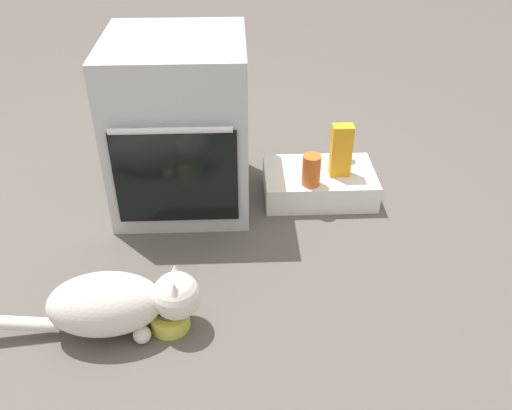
% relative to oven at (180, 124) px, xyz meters
% --- Properties ---
extents(ground, '(8.00, 8.00, 0.00)m').
position_rel_oven_xyz_m(ground, '(0.09, -0.36, -0.37)').
color(ground, '#56514C').
extents(oven, '(0.57, 0.62, 0.73)m').
position_rel_oven_xyz_m(oven, '(0.00, 0.00, 0.00)').
color(oven, '#B7BABF').
rests_on(oven, ground).
extents(pantry_cabinet, '(0.50, 0.33, 0.13)m').
position_rel_oven_xyz_m(pantry_cabinet, '(0.62, -0.02, -0.30)').
color(pantry_cabinet, white).
rests_on(pantry_cabinet, ground).
extents(food_bowl, '(0.14, 0.14, 0.09)m').
position_rel_oven_xyz_m(food_bowl, '(0.00, -0.81, -0.33)').
color(food_bowl, '#D1D14C').
rests_on(food_bowl, ground).
extents(cat, '(0.80, 0.24, 0.24)m').
position_rel_oven_xyz_m(cat, '(-0.16, -0.82, -0.24)').
color(cat, silver).
rests_on(cat, ground).
extents(juice_carton, '(0.09, 0.06, 0.24)m').
position_rel_oven_xyz_m(juice_carton, '(0.70, -0.04, -0.12)').
color(juice_carton, orange).
rests_on(juice_carton, pantry_cabinet).
extents(soda_can, '(0.07, 0.07, 0.12)m').
position_rel_oven_xyz_m(soda_can, '(0.73, 0.10, -0.18)').
color(soda_can, green).
rests_on(soda_can, pantry_cabinet).
extents(sauce_jar, '(0.08, 0.08, 0.14)m').
position_rel_oven_xyz_m(sauce_jar, '(0.56, -0.12, -0.17)').
color(sauce_jar, '#D16023').
rests_on(sauce_jar, pantry_cabinet).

